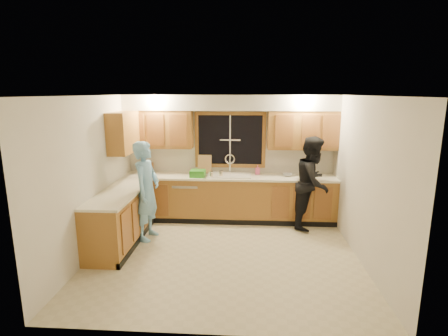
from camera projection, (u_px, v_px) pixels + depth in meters
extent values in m
plane|color=beige|center=(224.00, 255.00, 5.60)|extent=(4.20, 4.20, 0.00)
plane|color=white|center=(224.00, 96.00, 5.07)|extent=(4.20, 4.20, 0.00)
plane|color=silver|center=(230.00, 157.00, 7.19)|extent=(4.20, 0.00, 4.20)
plane|color=silver|center=(91.00, 177.00, 5.46)|extent=(0.00, 3.80, 3.80)
plane|color=silver|center=(365.00, 181.00, 5.20)|extent=(0.00, 3.80, 3.80)
cube|color=#A36D2F|center=(229.00, 199.00, 7.07)|extent=(4.20, 0.60, 0.88)
cube|color=#A36D2F|center=(121.00, 218.00, 5.96)|extent=(0.60, 1.90, 0.88)
cube|color=#F3EACC|center=(229.00, 177.00, 6.95)|extent=(4.20, 0.63, 0.04)
cube|color=#F3EACC|center=(120.00, 193.00, 5.86)|extent=(0.63, 1.90, 0.04)
cube|color=#A36D2F|center=(159.00, 129.00, 6.99)|extent=(1.35, 0.33, 0.75)
cube|color=#A36D2F|center=(303.00, 130.00, 6.81)|extent=(1.35, 0.33, 0.75)
cube|color=#A36D2F|center=(123.00, 132.00, 6.42)|extent=(0.33, 0.90, 0.75)
cube|color=beige|center=(230.00, 103.00, 6.78)|extent=(4.20, 0.35, 0.30)
cube|color=black|center=(230.00, 140.00, 7.11)|extent=(1.30, 0.01, 1.00)
cube|color=#A36D2F|center=(230.00, 113.00, 6.98)|extent=(1.44, 0.03, 0.07)
cube|color=#A36D2F|center=(230.00, 166.00, 7.21)|extent=(1.44, 0.03, 0.07)
cube|color=#A36D2F|center=(197.00, 140.00, 7.14)|extent=(0.07, 0.03, 1.00)
cube|color=#A36D2F|center=(264.00, 140.00, 7.06)|extent=(0.07, 0.03, 1.00)
cube|color=white|center=(229.00, 175.00, 6.96)|extent=(0.86, 0.52, 0.03)
cube|color=white|center=(219.00, 179.00, 6.99)|extent=(0.38, 0.42, 0.18)
cube|color=white|center=(240.00, 180.00, 6.97)|extent=(0.38, 0.42, 0.18)
cylinder|color=silver|center=(230.00, 166.00, 7.13)|extent=(0.04, 0.04, 0.28)
torus|color=silver|center=(230.00, 159.00, 7.10)|extent=(0.21, 0.03, 0.21)
cube|color=white|center=(188.00, 199.00, 7.12)|extent=(0.60, 0.56, 0.82)
cube|color=white|center=(107.00, 231.00, 5.40)|extent=(0.58, 0.75, 0.90)
imported|color=#78B6E3|center=(147.00, 191.00, 6.07)|extent=(0.51, 0.69, 1.74)
imported|color=black|center=(313.00, 183.00, 6.59)|extent=(0.98, 1.06, 1.76)
cube|color=#915928|center=(150.00, 168.00, 7.18)|extent=(0.16, 0.15, 0.22)
cube|color=tan|center=(205.00, 164.00, 7.17)|extent=(0.28, 0.10, 0.37)
cube|color=green|center=(198.00, 173.00, 6.86)|extent=(0.29, 0.27, 0.13)
imported|color=pink|center=(257.00, 170.00, 7.07)|extent=(0.09, 0.09, 0.19)
imported|color=silver|center=(287.00, 175.00, 6.93)|extent=(0.22, 0.22, 0.05)
cylinder|color=beige|center=(211.00, 175.00, 6.78)|extent=(0.09, 0.09, 0.13)
cylinder|color=beige|center=(221.00, 174.00, 6.83)|extent=(0.09, 0.09, 0.13)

